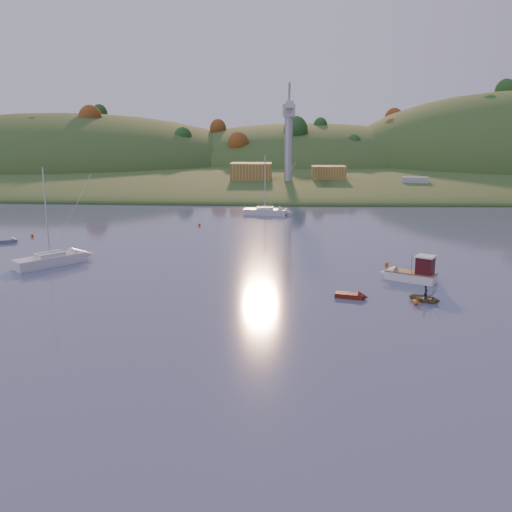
{
  "coord_description": "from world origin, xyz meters",
  "views": [
    {
      "loc": [
        0.55,
        -32.95,
        17.38
      ],
      "look_at": [
        -2.54,
        33.26,
        2.05
      ],
      "focal_mm": 40.0,
      "sensor_mm": 36.0,
      "label": 1
    }
  ],
  "objects_px": {
    "canoe": "(425,298)",
    "grey_dinghy": "(10,241)",
    "sailboat_far": "(265,211)",
    "sailboat_near": "(50,259)",
    "fishing_boat": "(407,273)",
    "red_tender": "(356,296)"
  },
  "relations": [
    {
      "from": "canoe",
      "to": "red_tender",
      "type": "bearing_deg",
      "value": 118.77
    },
    {
      "from": "sailboat_near",
      "to": "red_tender",
      "type": "height_order",
      "value": "sailboat_near"
    },
    {
      "from": "fishing_boat",
      "to": "sailboat_near",
      "type": "bearing_deg",
      "value": 23.48
    },
    {
      "from": "sailboat_far",
      "to": "red_tender",
      "type": "height_order",
      "value": "sailboat_far"
    },
    {
      "from": "red_tender",
      "to": "canoe",
      "type": "bearing_deg",
      "value": 9.78
    },
    {
      "from": "sailboat_far",
      "to": "canoe",
      "type": "xyz_separation_m",
      "value": [
        17.9,
        -55.69,
        -0.43
      ]
    },
    {
      "from": "fishing_boat",
      "to": "sailboat_far",
      "type": "distance_m",
      "value": 50.91
    },
    {
      "from": "fishing_boat",
      "to": "red_tender",
      "type": "xyz_separation_m",
      "value": [
        -6.71,
        -7.25,
        -0.68
      ]
    },
    {
      "from": "sailboat_near",
      "to": "grey_dinghy",
      "type": "xyz_separation_m",
      "value": [
        -11.75,
        13.75,
        -0.55
      ]
    },
    {
      "from": "fishing_boat",
      "to": "red_tender",
      "type": "relative_size",
      "value": 1.88
    },
    {
      "from": "sailboat_near",
      "to": "grey_dinghy",
      "type": "height_order",
      "value": "sailboat_near"
    },
    {
      "from": "fishing_boat",
      "to": "sailboat_near",
      "type": "xyz_separation_m",
      "value": [
        -43.55,
        5.12,
        -0.14
      ]
    },
    {
      "from": "canoe",
      "to": "grey_dinghy",
      "type": "relative_size",
      "value": 0.93
    },
    {
      "from": "sailboat_near",
      "to": "canoe",
      "type": "xyz_separation_m",
      "value": [
        43.72,
        -13.1,
        -0.46
      ]
    },
    {
      "from": "fishing_boat",
      "to": "sailboat_far",
      "type": "relative_size",
      "value": 0.58
    },
    {
      "from": "fishing_boat",
      "to": "canoe",
      "type": "distance_m",
      "value": 8.0
    },
    {
      "from": "sailboat_far",
      "to": "grey_dinghy",
      "type": "distance_m",
      "value": 47.36
    },
    {
      "from": "sailboat_far",
      "to": "grey_dinghy",
      "type": "height_order",
      "value": "sailboat_far"
    },
    {
      "from": "sailboat_near",
      "to": "sailboat_far",
      "type": "bearing_deg",
      "value": 11.22
    },
    {
      "from": "sailboat_near",
      "to": "grey_dinghy",
      "type": "relative_size",
      "value": 3.71
    },
    {
      "from": "canoe",
      "to": "grey_dinghy",
      "type": "xyz_separation_m",
      "value": [
        -55.47,
        26.85,
        -0.08
      ]
    },
    {
      "from": "sailboat_near",
      "to": "canoe",
      "type": "relative_size",
      "value": 3.97
    }
  ]
}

